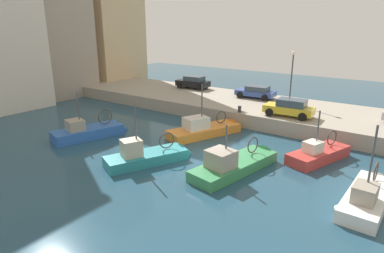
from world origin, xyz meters
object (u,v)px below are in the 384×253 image
at_px(fishing_boat_white, 368,200).
at_px(parked_car_yellow, 290,108).
at_px(fishing_boat_orange, 208,133).
at_px(parked_car_blue, 256,92).
at_px(fishing_boat_blue, 93,135).
at_px(fishing_boat_red, 321,158).
at_px(parked_car_black, 193,82).
at_px(mooring_bollard_mid, 240,109).
at_px(fishing_boat_green, 238,167).
at_px(quay_streetlamp, 292,69).
at_px(fishing_boat_teal, 151,160).

relative_size(fishing_boat_white, parked_car_yellow, 1.52).
distance_m(fishing_boat_orange, parked_car_blue, 9.61).
relative_size(fishing_boat_blue, parked_car_yellow, 1.57).
bearing_deg(fishing_boat_red, parked_car_yellow, 40.65).
height_order(parked_car_black, parked_car_blue, parked_car_black).
distance_m(fishing_boat_red, mooring_bollard_mid, 8.53).
distance_m(parked_car_yellow, parked_car_blue, 7.04).
bearing_deg(fishing_boat_white, fishing_boat_blue, 94.88).
xyz_separation_m(fishing_boat_blue, fishing_boat_white, (1.62, -18.98, -0.00)).
bearing_deg(fishing_boat_blue, parked_car_black, 6.18).
xyz_separation_m(fishing_boat_green, mooring_bollard_mid, (7.89, 4.17, 1.33)).
bearing_deg(parked_car_yellow, parked_car_black, 68.40).
height_order(fishing_boat_blue, fishing_boat_red, fishing_boat_blue).
bearing_deg(parked_car_yellow, quay_streetlamp, 20.05).
height_order(fishing_boat_teal, fishing_boat_red, fishing_boat_teal).
height_order(fishing_boat_orange, parked_car_yellow, fishing_boat_orange).
xyz_separation_m(fishing_boat_blue, fishing_boat_orange, (5.67, -6.91, 0.04)).
distance_m(fishing_boat_blue, fishing_boat_teal, 7.08).
bearing_deg(parked_car_yellow, fishing_boat_white, -140.14).
relative_size(fishing_boat_orange, quay_streetlamp, 1.44).
bearing_deg(fishing_boat_white, parked_car_black, 55.80).
xyz_separation_m(fishing_boat_orange, mooring_bollard_mid, (3.46, -0.93, 1.33)).
relative_size(fishing_boat_green, fishing_boat_teal, 1.18).
height_order(fishing_boat_green, parked_car_black, fishing_boat_green).
height_order(fishing_boat_teal, parked_car_black, fishing_boat_teal).
bearing_deg(parked_car_black, quay_streetlamp, -94.32).
bearing_deg(fishing_boat_orange, fishing_boat_green, -131.03).
distance_m(parked_car_black, parked_car_blue, 8.18).
relative_size(fishing_boat_teal, parked_car_black, 1.54).
distance_m(fishing_boat_blue, parked_car_yellow, 15.72).
bearing_deg(fishing_boat_white, parked_car_blue, 42.83).
height_order(fishing_boat_red, parked_car_yellow, fishing_boat_red).
xyz_separation_m(fishing_boat_blue, quay_streetlamp, (14.78, -10.05, 4.35)).
bearing_deg(mooring_bollard_mid, fishing_boat_green, -152.15).
relative_size(fishing_boat_orange, fishing_boat_red, 1.22).
height_order(parked_car_yellow, mooring_bollard_mid, parked_car_yellow).
distance_m(fishing_boat_teal, quay_streetlamp, 16.59).
bearing_deg(fishing_boat_blue, quay_streetlamp, -34.22).
xyz_separation_m(fishing_boat_red, fishing_boat_white, (-4.20, -3.40, 0.02)).
bearing_deg(fishing_boat_green, parked_car_black, 43.52).
relative_size(parked_car_black, parked_car_blue, 0.99).
bearing_deg(fishing_boat_red, parked_car_black, 60.30).
height_order(fishing_boat_white, parked_car_black, fishing_boat_white).
xyz_separation_m(parked_car_yellow, mooring_bollard_mid, (-1.25, 3.82, -0.44)).
relative_size(parked_car_black, mooring_bollard_mid, 7.16).
height_order(fishing_boat_white, parked_car_yellow, fishing_boat_white).
bearing_deg(fishing_boat_green, quay_streetlamp, 8.21).
xyz_separation_m(fishing_boat_blue, parked_car_blue, (15.12, -6.46, 1.74)).
relative_size(fishing_boat_green, parked_car_yellow, 1.79).
bearing_deg(fishing_boat_blue, fishing_boat_orange, -50.62).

